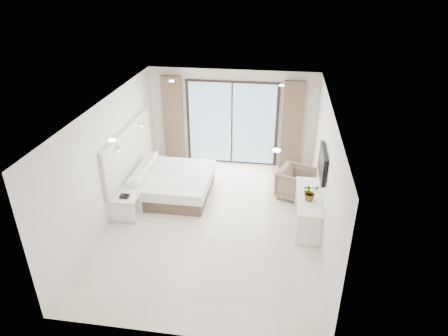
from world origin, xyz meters
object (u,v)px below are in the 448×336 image
(armchair, at_px, (296,182))
(nightstand, at_px, (125,207))
(bed, at_px, (169,183))
(console_desk, at_px, (308,203))

(armchair, bearing_deg, nightstand, 132.31)
(bed, xyz_separation_m, armchair, (3.11, 0.34, 0.12))
(bed, bearing_deg, console_desk, -14.54)
(bed, distance_m, armchair, 3.13)
(armchair, bearing_deg, bed, 116.79)
(nightstand, bearing_deg, armchair, 22.22)
(bed, distance_m, console_desk, 3.47)
(bed, distance_m, nightstand, 1.37)
(bed, height_order, console_desk, console_desk)
(console_desk, relative_size, armchair, 1.96)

